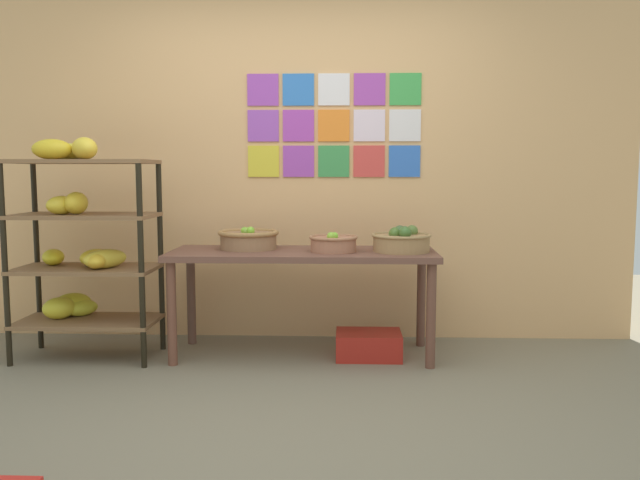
{
  "coord_description": "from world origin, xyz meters",
  "views": [
    {
      "loc": [
        0.34,
        -2.98,
        1.21
      ],
      "look_at": [
        0.19,
        1.0,
        0.79
      ],
      "focal_mm": 36.3,
      "sensor_mm": 36.0,
      "label": 1
    }
  ],
  "objects": [
    {
      "name": "produce_crate_under_table",
      "position": [
        0.5,
        1.15,
        0.08
      ],
      "size": [
        0.42,
        0.3,
        0.17
      ],
      "primitive_type": "cube",
      "color": "#AB2219",
      "rests_on": "ground"
    },
    {
      "name": "fruit_basket_left",
      "position": [
        0.71,
        1.18,
        0.77
      ],
      "size": [
        0.38,
        0.38,
        0.17
      ],
      "color": "#A0784B",
      "rests_on": "display_table"
    },
    {
      "name": "display_table",
      "position": [
        0.07,
        1.2,
        0.61
      ],
      "size": [
        1.73,
        0.64,
        0.7
      ],
      "color": "brown",
      "rests_on": "ground"
    },
    {
      "name": "banana_shelf_unit",
      "position": [
        -1.36,
        1.11,
        0.77
      ],
      "size": [
        0.89,
        0.49,
        1.43
      ],
      "color": "black",
      "rests_on": "ground"
    },
    {
      "name": "back_wall_with_art",
      "position": [
        0.0,
        1.72,
        1.34
      ],
      "size": [
        4.84,
        0.07,
        2.68
      ],
      "color": "#E4AB6F",
      "rests_on": "ground"
    },
    {
      "name": "ground",
      "position": [
        0.0,
        0.0,
        0.0
      ],
      "size": [
        9.38,
        9.38,
        0.0
      ],
      "primitive_type": "plane",
      "color": "#786E57"
    },
    {
      "name": "fruit_basket_centre",
      "position": [
        -0.3,
        1.29,
        0.77
      ],
      "size": [
        0.4,
        0.4,
        0.15
      ],
      "color": "#976D49",
      "rests_on": "display_table"
    },
    {
      "name": "fruit_basket_back_right",
      "position": [
        0.27,
        1.17,
        0.75
      ],
      "size": [
        0.32,
        0.32,
        0.13
      ],
      "color": "#A86B4E",
      "rests_on": "display_table"
    }
  ]
}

